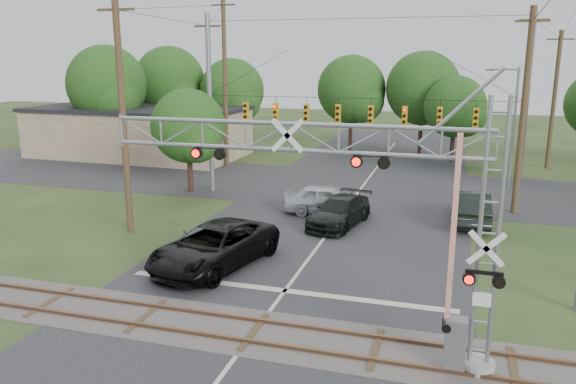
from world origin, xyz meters
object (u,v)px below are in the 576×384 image
(crossing_gantry, at_px, (363,199))
(pickup_black, at_px, (214,246))
(streetlight, at_px, (512,121))
(commercial_building, at_px, (139,131))
(traffic_signal_span, at_px, (369,111))
(car_dark, at_px, (339,212))
(sedan_silver, at_px, (327,200))

(crossing_gantry, bearing_deg, pickup_black, 142.44)
(streetlight, bearing_deg, commercial_building, 172.39)
(pickup_black, distance_m, commercial_building, 29.76)
(traffic_signal_span, distance_m, car_dark, 7.26)
(traffic_signal_span, relative_size, streetlight, 2.36)
(car_dark, height_order, streetlight, streetlight)
(sedan_silver, bearing_deg, pickup_black, 156.35)
(streetlight, bearing_deg, crossing_gantry, -103.50)
(car_dark, xyz_separation_m, commercial_building, (-21.83, 16.22, 1.45))
(car_dark, height_order, commercial_building, commercial_building)
(pickup_black, xyz_separation_m, streetlight, (13.22, 19.59, 3.66))
(crossing_gantry, height_order, pickup_black, crossing_gantry)
(pickup_black, distance_m, car_dark, 8.50)
(sedan_silver, bearing_deg, traffic_signal_span, -34.99)
(commercial_building, bearing_deg, sedan_silver, -32.84)
(pickup_black, height_order, streetlight, streetlight)
(pickup_black, bearing_deg, crossing_gantry, -24.06)
(sedan_silver, height_order, commercial_building, commercial_building)
(car_dark, bearing_deg, sedan_silver, 131.29)
(car_dark, relative_size, streetlight, 0.64)
(sedan_silver, bearing_deg, car_dark, -157.33)
(pickup_black, height_order, commercial_building, commercial_building)
(car_dark, height_order, sedan_silver, sedan_silver)
(crossing_gantry, distance_m, car_dark, 14.08)
(car_dark, bearing_deg, commercial_building, 154.70)
(traffic_signal_span, distance_m, pickup_black, 14.42)
(crossing_gantry, height_order, commercial_building, crossing_gantry)
(car_dark, bearing_deg, pickup_black, -106.32)
(traffic_signal_span, distance_m, streetlight, 11.06)
(crossing_gantry, distance_m, sedan_silver, 16.20)
(crossing_gantry, distance_m, traffic_signal_span, 18.58)
(commercial_building, bearing_deg, traffic_signal_span, -24.27)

